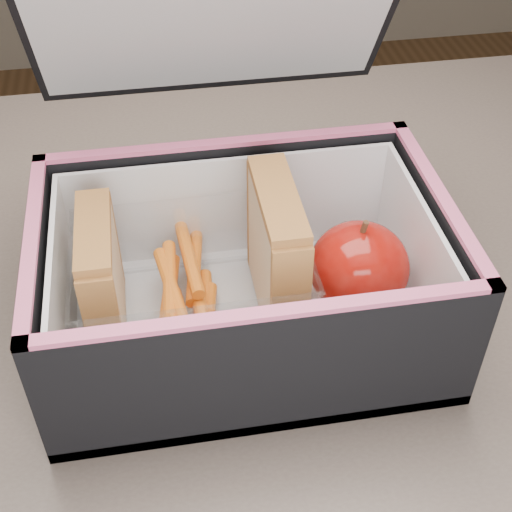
# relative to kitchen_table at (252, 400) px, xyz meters

# --- Properties ---
(kitchen_table) EXTENTS (1.20, 0.80, 0.75)m
(kitchen_table) POSITION_rel_kitchen_table_xyz_m (0.00, 0.00, 0.00)
(kitchen_table) COLOR #65564D
(kitchen_table) RESTS_ON ground
(lunch_bag) EXTENTS (0.28, 0.28, 0.27)m
(lunch_bag) POSITION_rel_kitchen_table_xyz_m (-0.00, 0.01, 0.15)
(lunch_bag) COLOR black
(lunch_bag) RESTS_ON kitchen_table
(plastic_tub) EXTENTS (0.17, 0.12, 0.07)m
(plastic_tub) POSITION_rel_kitchen_table_xyz_m (-0.04, 0.01, 0.14)
(plastic_tub) COLOR white
(plastic_tub) RESTS_ON lunch_bag
(sandwich_left) EXTENTS (0.02, 0.08, 0.09)m
(sandwich_left) POSITION_rel_kitchen_table_xyz_m (-0.10, 0.01, 0.15)
(sandwich_left) COLOR tan
(sandwich_left) RESTS_ON plastic_tub
(sandwich_right) EXTENTS (0.03, 0.09, 0.11)m
(sandwich_right) POSITION_rel_kitchen_table_xyz_m (0.02, 0.01, 0.16)
(sandwich_right) COLOR tan
(sandwich_right) RESTS_ON plastic_tub
(carrot_sticks) EXTENTS (0.05, 0.14, 0.03)m
(carrot_sticks) POSITION_rel_kitchen_table_xyz_m (-0.05, 0.01, 0.12)
(carrot_sticks) COLOR #EC5714
(carrot_sticks) RESTS_ON plastic_tub
(paper_napkin) EXTENTS (0.10, 0.10, 0.01)m
(paper_napkin) POSITION_rel_kitchen_table_xyz_m (0.08, 0.00, 0.11)
(paper_napkin) COLOR white
(paper_napkin) RESTS_ON lunch_bag
(red_apple) EXTENTS (0.10, 0.10, 0.08)m
(red_apple) POSITION_rel_kitchen_table_xyz_m (0.08, -0.00, 0.15)
(red_apple) COLOR #890400
(red_apple) RESTS_ON paper_napkin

